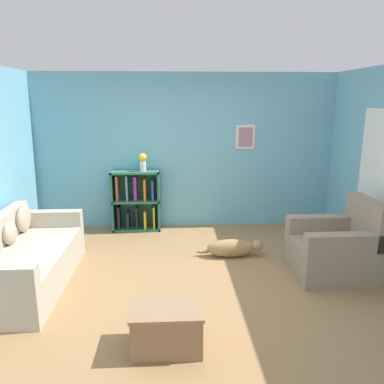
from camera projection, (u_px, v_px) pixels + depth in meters
ground_plane at (194, 285)px, 4.48m from camera, size 14.00×14.00×0.00m
wall_back at (186, 152)px, 6.35m from camera, size 5.60×0.13×2.60m
couch at (22, 261)px, 4.42m from camera, size 0.91×1.96×0.81m
bookshelf at (136, 201)px, 6.30m from camera, size 0.80×0.30×1.02m
recliner_chair at (338, 249)px, 4.69m from camera, size 0.98×0.87×0.96m
coffee_table at (167, 325)px, 3.31m from camera, size 0.63×0.46×0.40m
dog at (233, 248)px, 5.27m from camera, size 0.95×0.23×0.26m
vase at (143, 161)px, 6.13m from camera, size 0.13×0.13×0.29m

